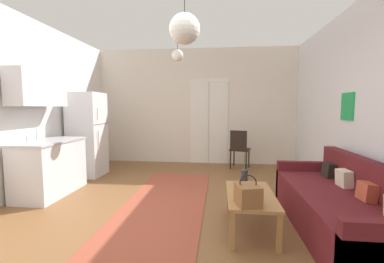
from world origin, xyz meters
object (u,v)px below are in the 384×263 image
Objects in this scene: handbag at (248,195)px; refrigerator at (88,134)px; bamboo_vase at (244,179)px; accent_chair at (239,147)px; coffee_table at (250,198)px; pendant_lamp_near at (185,29)px; couch at (342,208)px; pendant_lamp_far at (177,55)px.

handbag is 0.18× the size of refrigerator.
bamboo_vase is 0.49× the size of accent_chair.
coffee_table is 1.13× the size of accent_chair.
bamboo_vase reaches higher than handbag.
pendant_lamp_near is at bearing 93.23° from accent_chair.
refrigerator is (-4.12, 2.06, 0.58)m from couch.
refrigerator is (-3.04, 1.87, 0.32)m from bamboo_vase.
bamboo_vase is 1.87m from pendant_lamp_near.
accent_chair is (3.18, 0.92, -0.36)m from refrigerator.
accent_chair reaches higher than coffee_table.
handbag is (-0.02, -0.58, -0.00)m from bamboo_vase.
pendant_lamp_near is 2.20m from pendant_lamp_far.
refrigerator is (-3.09, 2.10, 0.49)m from coffee_table.
accent_chair is at bearing 107.39° from couch.
couch is 2.61m from pendant_lamp_near.
refrigerator is at bearing 170.25° from pendant_lamp_far.
refrigerator is at bearing 153.39° from couch.
refrigerator is at bearing 148.33° from bamboo_vase.
handbag is 0.50× the size of pendant_lamp_far.
pendant_lamp_near reaches higher than accent_chair.
pendant_lamp_near reaches higher than refrigerator.
pendant_lamp_far is (-1.07, 2.12, 1.83)m from handbag.
refrigerator is 2.49m from pendant_lamp_far.
refrigerator is 3.33m from accent_chair.
handbag is at bearing 103.73° from accent_chair.
accent_chair is (0.16, 3.37, -0.03)m from handbag.
bamboo_vase is 0.58m from handbag.
coffee_table is 1.98m from pendant_lamp_near.
couch is 4.97× the size of bamboo_vase.
coffee_table is 1.60× the size of pendant_lamp_far.
coffee_table is 0.59× the size of refrigerator.
pendant_lamp_near and pendant_lamp_far have the same top height.
refrigerator is 2.72× the size of pendant_lamp_far.
coffee_table is 1.18× the size of pendant_lamp_near.
accent_chair is 1.04× the size of pendant_lamp_near.
refrigerator is at bearing 145.77° from coffee_table.
pendant_lamp_far is (-0.43, 2.15, 0.18)m from pendant_lamp_near.
refrigerator is 1.92× the size of accent_chair.
accent_chair is 2.56m from pendant_lamp_far.
pendant_lamp_near reaches higher than couch.
pendant_lamp_near is (2.38, -2.49, 1.32)m from refrigerator.
couch reaches higher than handbag.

